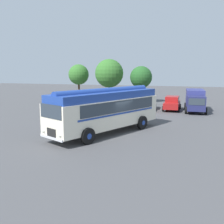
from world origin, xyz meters
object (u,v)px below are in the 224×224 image
at_px(car_far_right, 172,103).
at_px(car_mid_left, 125,102).
at_px(car_mid_right, 147,103).
at_px(box_van, 195,100).
at_px(vintage_bus, 106,109).
at_px(car_near_left, 103,101).

bearing_deg(car_far_right, car_mid_left, -178.87).
bearing_deg(car_mid_left, car_mid_right, -4.11).
xyz_separation_m(car_far_right, box_van, (2.63, -0.09, 0.52)).
relative_size(vintage_bus, box_van, 1.74).
bearing_deg(car_mid_left, car_near_left, -168.78).
distance_m(car_far_right, box_van, 2.68).
xyz_separation_m(vintage_bus, car_near_left, (-4.58, 12.59, -1.05)).
bearing_deg(car_near_left, car_mid_right, 3.62).
bearing_deg(car_near_left, car_mid_left, 11.22).
distance_m(car_mid_left, box_van, 8.42).
bearing_deg(car_mid_left, car_far_right, 1.13).
height_order(car_near_left, car_mid_left, same).
bearing_deg(car_near_left, box_van, 2.93).
height_order(vintage_bus, car_mid_left, vintage_bus).
distance_m(car_near_left, car_far_right, 8.58).
bearing_deg(box_van, car_mid_left, -179.87).
bearing_deg(car_near_left, car_far_right, 4.46).
xyz_separation_m(vintage_bus, box_van, (6.61, 13.16, -0.53)).
relative_size(car_far_right, box_van, 0.72).
height_order(car_mid_left, box_van, box_van).
height_order(vintage_bus, car_far_right, vintage_bus).
height_order(car_near_left, box_van, box_van).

